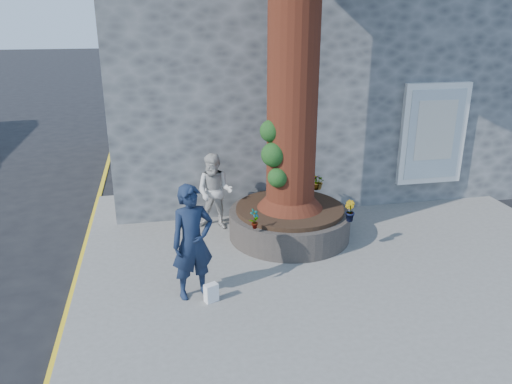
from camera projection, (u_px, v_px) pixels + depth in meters
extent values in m
plane|color=black|center=(272.00, 301.00, 7.69)|extent=(120.00, 120.00, 0.00)
cube|color=slate|center=(342.00, 259.00, 8.87)|extent=(9.00, 8.00, 0.12)
cube|color=yellow|center=(74.00, 288.00, 8.04)|extent=(0.10, 30.00, 0.01)
cube|color=#4A4D4F|center=(302.00, 58.00, 13.77)|extent=(10.00, 8.00, 6.00)
cube|color=white|center=(433.00, 134.00, 10.81)|extent=(1.50, 0.12, 2.20)
cube|color=silver|center=(435.00, 135.00, 10.75)|extent=(1.25, 0.04, 1.95)
cube|color=silver|center=(436.00, 130.00, 10.70)|extent=(0.90, 0.02, 1.30)
cylinder|color=black|center=(289.00, 223.00, 9.55)|extent=(2.30, 2.30, 0.52)
cylinder|color=black|center=(290.00, 209.00, 9.45)|extent=(2.04, 2.04, 0.08)
cone|color=#3F200F|center=(290.00, 189.00, 9.32)|extent=(1.24, 1.24, 0.70)
sphere|color=#133B15|center=(273.00, 155.00, 8.81)|extent=(0.44, 0.44, 0.44)
sphere|color=#133B15|center=(278.00, 178.00, 8.86)|extent=(0.36, 0.36, 0.36)
sphere|color=#133B15|center=(271.00, 131.00, 8.78)|extent=(0.40, 0.40, 0.40)
imported|color=#142039|center=(192.00, 242.00, 7.33)|extent=(0.74, 0.58, 1.77)
imported|color=beige|center=(215.00, 192.00, 9.75)|extent=(0.91, 0.82, 1.52)
cube|color=white|center=(211.00, 293.00, 7.41)|extent=(0.23, 0.19, 0.28)
imported|color=gray|center=(255.00, 219.00, 8.44)|extent=(0.22, 0.21, 0.35)
imported|color=gray|center=(349.00, 211.00, 8.75)|extent=(0.24, 0.24, 0.37)
imported|color=gray|center=(316.00, 182.00, 10.32)|extent=(0.24, 0.24, 0.31)
imported|color=gray|center=(319.00, 182.00, 10.33)|extent=(0.36, 0.37, 0.31)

